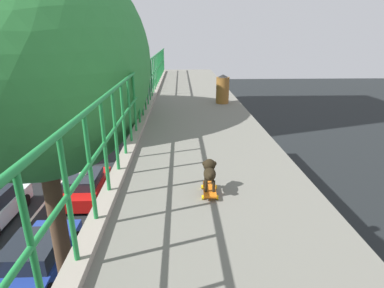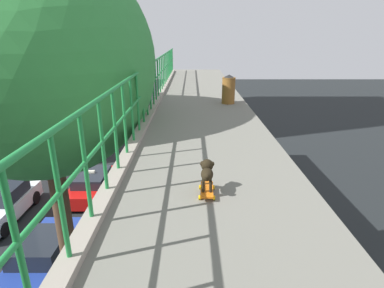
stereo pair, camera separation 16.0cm
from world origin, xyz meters
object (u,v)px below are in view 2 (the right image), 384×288
(litter_bin, at_px, (228,89))
(car_red_taxi_seventh, at_px, (93,184))
(car_white_sixth, at_px, (2,204))
(city_bus, at_px, (75,121))
(toy_skateboard, at_px, (206,190))
(small_dog, at_px, (207,171))
(car_blue_fifth, at_px, (43,255))

(litter_bin, bearing_deg, car_red_taxi_seventh, 137.54)
(litter_bin, bearing_deg, car_white_sixth, 159.98)
(city_bus, xyz_separation_m, litter_bin, (10.21, -14.48, 4.89))
(toy_skateboard, bearing_deg, small_dog, 88.10)
(car_blue_fifth, bearing_deg, toy_skateboard, -45.58)
(car_blue_fifth, relative_size, toy_skateboard, 10.26)
(car_white_sixth, distance_m, small_dog, 13.94)
(car_white_sixth, bearing_deg, city_bus, 91.95)
(car_white_sixth, xyz_separation_m, city_bus, (-0.37, 10.89, 1.03))
(toy_skateboard, bearing_deg, car_blue_fifth, 134.42)
(car_white_sixth, relative_size, city_bus, 0.42)
(car_blue_fifth, relative_size, car_red_taxi_seventh, 1.10)
(city_bus, relative_size, litter_bin, 12.26)
(car_red_taxi_seventh, xyz_separation_m, toy_skateboard, (5.43, -11.21, 5.64))
(small_dog, bearing_deg, car_red_taxi_seventh, 115.99)
(car_red_taxi_seventh, height_order, city_bus, city_bus)
(car_blue_fifth, height_order, car_white_sixth, car_white_sixth)
(toy_skateboard, bearing_deg, litter_bin, 80.93)
(car_white_sixth, bearing_deg, toy_skateboard, -45.18)
(car_blue_fifth, height_order, litter_bin, litter_bin)
(toy_skateboard, relative_size, litter_bin, 0.51)
(car_blue_fifth, distance_m, toy_skateboard, 9.70)
(car_blue_fifth, distance_m, city_bus, 14.82)
(litter_bin, bearing_deg, city_bus, 125.19)
(car_blue_fifth, bearing_deg, small_dog, -45.25)
(car_white_sixth, distance_m, car_red_taxi_seventh, 4.16)
(toy_skateboard, distance_m, small_dog, 0.24)
(city_bus, bearing_deg, litter_bin, -54.81)
(city_bus, height_order, small_dog, small_dog)
(city_bus, height_order, litter_bin, litter_bin)
(car_blue_fifth, bearing_deg, city_bus, 104.95)
(car_blue_fifth, height_order, car_red_taxi_seventh, car_red_taxi_seventh)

